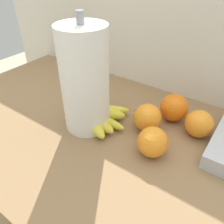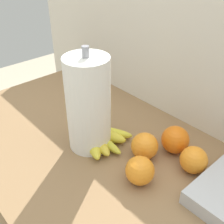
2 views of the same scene
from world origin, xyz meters
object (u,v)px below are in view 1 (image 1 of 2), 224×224
at_px(orange_center, 174,108).
at_px(paper_towel_roll, 85,81).
at_px(orange_right, 152,143).
at_px(banana_bunch, 94,115).
at_px(orange_back_right, 147,118).
at_px(orange_front, 199,124).

distance_m(orange_center, paper_towel_roll, 0.28).
xyz_separation_m(orange_right, orange_center, (-0.02, 0.17, 0.00)).
xyz_separation_m(banana_bunch, orange_center, (0.19, 0.15, 0.02)).
bearing_deg(orange_right, paper_towel_roll, 179.06).
bearing_deg(orange_back_right, orange_right, -55.66).
bearing_deg(orange_front, banana_bunch, -157.16).
bearing_deg(orange_center, orange_back_right, -115.58).
bearing_deg(orange_back_right, orange_front, 24.66).
xyz_separation_m(orange_back_right, orange_right, (0.06, -0.08, -0.00)).
distance_m(banana_bunch, orange_front, 0.30).
bearing_deg(orange_right, banana_bunch, 172.60).
height_order(banana_bunch, orange_center, orange_center).
bearing_deg(orange_front, orange_back_right, -155.34).
height_order(banana_bunch, orange_front, orange_front).
relative_size(orange_front, orange_center, 0.91).
xyz_separation_m(banana_bunch, orange_right, (0.21, -0.03, 0.02)).
bearing_deg(orange_center, banana_bunch, -142.57).
xyz_separation_m(banana_bunch, paper_towel_roll, (-0.00, -0.02, 0.12)).
bearing_deg(orange_right, orange_center, 95.12).
xyz_separation_m(orange_front, paper_towel_roll, (-0.28, -0.14, 0.11)).
bearing_deg(paper_towel_roll, orange_center, 40.91).
height_order(orange_right, paper_towel_roll, paper_towel_roll).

